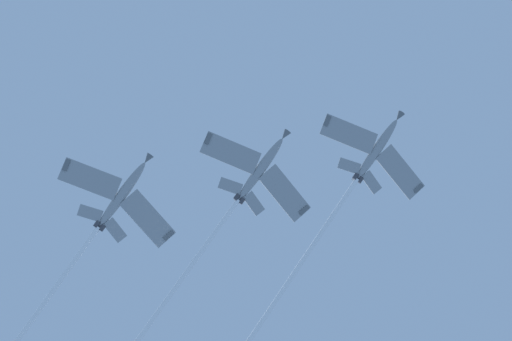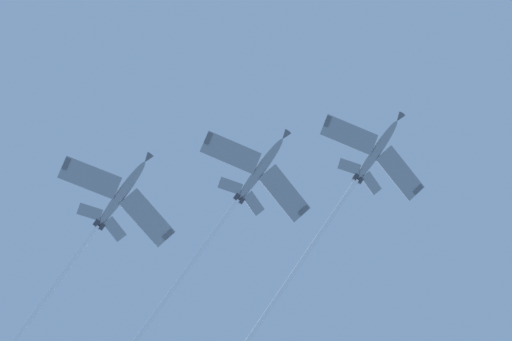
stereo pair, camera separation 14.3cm
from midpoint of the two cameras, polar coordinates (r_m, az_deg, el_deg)
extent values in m
ellipsoid|color=gray|center=(116.46, 9.74, 1.63)|extent=(11.96, 3.89, 4.79)
cone|color=#595E60|center=(118.47, 11.49, 4.21)|extent=(2.08, 1.54, 1.61)
ellipsoid|color=black|center=(117.61, 10.20, 2.42)|extent=(3.08, 1.56, 1.67)
cube|color=gray|center=(117.42, 11.55, -0.22)|extent=(7.01, 9.63, 1.24)
cube|color=#595E60|center=(118.60, 12.97, -1.50)|extent=(1.89, 1.38, 0.64)
cube|color=gray|center=(115.10, 7.50, 2.88)|extent=(3.93, 9.16, 1.24)
cube|color=#595E60|center=(114.49, 5.80, 3.98)|extent=(1.79, 0.78, 0.64)
cube|color=gray|center=(115.72, 9.29, -1.02)|extent=(3.30, 4.01, 0.68)
cube|color=gray|center=(114.71, 7.52, 0.31)|extent=(2.18, 3.78, 0.68)
cube|color=#595E60|center=(116.57, 8.25, -0.32)|extent=(3.08, 0.79, 3.38)
cylinder|color=#38383D|center=(115.01, 8.38, -0.81)|extent=(1.32, 1.02, 1.06)
cylinder|color=#38383D|center=(114.81, 8.03, -0.55)|extent=(1.32, 1.02, 1.06)
cylinder|color=white|center=(112.26, 3.34, -7.86)|extent=(32.62, 7.26, 10.74)
ellipsoid|color=gray|center=(110.04, 0.34, 0.12)|extent=(11.91, 4.06, 4.95)
cone|color=#595E60|center=(111.42, 2.34, 2.86)|extent=(2.10, 1.57, 1.63)
ellipsoid|color=black|center=(111.02, 0.91, 0.95)|extent=(3.09, 1.60, 1.71)
cube|color=gray|center=(110.50, 2.29, -1.86)|extent=(7.10, 9.62, 1.29)
cube|color=#595E60|center=(111.27, 3.85, -3.25)|extent=(1.88, 1.40, 0.66)
cube|color=gray|center=(109.36, -2.09, 1.46)|extent=(3.78, 9.11, 1.29)
cube|color=#595E60|center=(109.26, -3.91, 2.62)|extent=(1.77, 0.76, 0.66)
cube|color=gray|center=(109.53, -0.23, -2.68)|extent=(3.33, 4.00, 0.70)
cube|color=gray|center=(109.04, -2.13, -1.25)|extent=(2.12, 3.76, 0.70)
cube|color=#595E60|center=(110.67, -1.24, -1.92)|extent=(3.11, 0.84, 3.40)
cylinder|color=#38383D|center=(109.11, -1.23, -2.45)|extent=(1.34, 1.03, 1.07)
cylinder|color=#38383D|center=(109.01, -1.60, -2.16)|extent=(1.34, 1.03, 1.07)
cylinder|color=white|center=(108.25, -6.78, -9.56)|extent=(31.83, 7.59, 11.04)
ellipsoid|color=gray|center=(109.46, -10.84, -1.85)|extent=(11.95, 3.78, 4.88)
cone|color=#595E60|center=(109.85, -8.80, 0.99)|extent=(2.08, 1.53, 1.62)
ellipsoid|color=black|center=(110.14, -10.20, -0.97)|extent=(3.08, 1.53, 1.69)
cube|color=gray|center=(109.28, -8.82, -3.80)|extent=(6.94, 9.64, 1.26)
cube|color=#595E60|center=(109.53, -7.16, -5.18)|extent=(1.89, 1.37, 0.65)
cube|color=gray|center=(109.65, -13.33, -0.57)|extent=(4.01, 9.19, 1.26)
cube|color=#595E60|center=(110.19, -15.15, 0.54)|extent=(1.79, 0.80, 0.65)
cube|color=gray|center=(109.38, -11.40, -4.67)|extent=(3.28, 4.01, 0.69)
cube|color=gray|center=(109.54, -13.34, -3.28)|extent=(2.21, 3.79, 0.69)
cube|color=#595E60|center=(110.83, -12.28, -3.89)|extent=(3.11, 0.76, 3.39)
cylinder|color=#38383D|center=(109.33, -12.42, -4.45)|extent=(1.32, 1.01, 1.06)
cylinder|color=#38383D|center=(109.37, -12.81, -4.18)|extent=(1.32, 1.01, 1.06)
cylinder|color=white|center=(110.53, -16.82, -10.06)|extent=(25.64, 5.60, 8.79)
camera|label=1|loc=(0.07, 89.96, -0.22)|focal=49.42mm
camera|label=2|loc=(0.07, -90.04, 0.22)|focal=49.42mm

